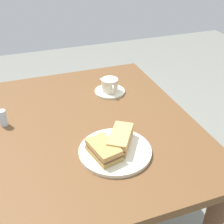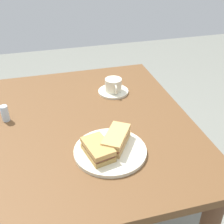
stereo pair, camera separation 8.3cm
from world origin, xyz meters
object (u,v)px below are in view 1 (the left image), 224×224
sandwich_back (104,150)px  salt_shaker (3,118)px  coffee_saucer (110,91)px  spoon (105,84)px  sandwich_plate (115,151)px  sandwich_front (120,139)px  coffee_cup (110,85)px  dining_table (93,148)px

sandwich_back → salt_shaker: bearing=44.2°
sandwich_back → coffee_saucer: sandwich_back is taller
sandwich_back → spoon: size_ratio=1.49×
coffee_saucer → salt_shaker: 0.53m
sandwich_plate → salt_shaker: bearing=49.4°
coffee_saucer → sandwich_front: bearing=166.0°
coffee_saucer → spoon: spoon is taller
sandwich_plate → coffee_cup: (0.44, -0.13, 0.04)m
dining_table → spoon: spoon is taller
sandwich_plate → coffee_saucer: bearing=-16.8°
coffee_saucer → salt_shaker: bearing=103.4°
dining_table → sandwich_plate: size_ratio=3.91×
sandwich_plate → coffee_saucer: size_ratio=1.77×
sandwich_plate → sandwich_front: size_ratio=1.65×
coffee_cup → spoon: 0.08m
coffee_cup → spoon: size_ratio=1.13×
coffee_cup → salt_shaker: size_ratio=1.56×
coffee_cup → sandwich_plate: bearing=163.1°
coffee_cup → salt_shaker: bearing=103.2°
dining_table → coffee_saucer: bearing=-35.4°
sandwich_front → salt_shaker: 0.51m
coffee_cup → sandwich_back: bearing=158.1°
sandwich_plate → coffee_saucer: sandwich_plate is taller
sandwich_front → spoon: size_ratio=1.66×
sandwich_plate → coffee_cup: coffee_cup is taller
dining_table → sandwich_front: size_ratio=6.44×
coffee_cup → spoon: (0.08, 0.00, -0.03)m
sandwich_back → salt_shaker: (0.34, 0.33, -0.00)m
sandwich_front → salt_shaker: size_ratio=2.29×
spoon → dining_table: bearing=152.4°
sandwich_front → sandwich_back: 0.09m
sandwich_back → dining_table: bearing=-5.8°
coffee_saucer → sandwich_back: bearing=158.2°
salt_shaker → coffee_cup: bearing=-76.8°
sandwich_front → coffee_cup: 0.43m
sandwich_front → sandwich_back: sandwich_front is taller
dining_table → salt_shaker: (0.10, 0.35, 0.18)m
spoon → sandwich_plate: bearing=165.8°
coffee_cup → salt_shaker: 0.53m
dining_table → sandwich_plate: sandwich_plate is taller
sandwich_front → dining_table: bearing=15.2°
sandwich_front → coffee_cup: size_ratio=1.47×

